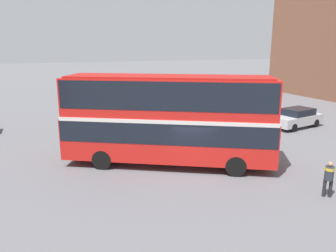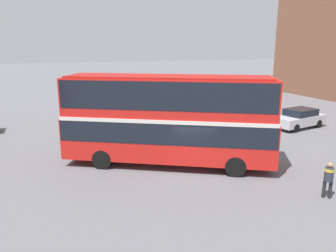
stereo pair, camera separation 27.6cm
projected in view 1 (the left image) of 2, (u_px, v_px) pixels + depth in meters
name	position (u px, v px, depth m)	size (l,w,h in m)	color
ground_plane	(192.00, 170.00, 17.42)	(240.00, 240.00, 0.00)	slate
double_decker_bus	(168.00, 115.00, 17.53)	(11.08, 7.83, 4.91)	red
pedestrian_foreground	(329.00, 175.00, 14.12)	(0.56, 0.56, 1.62)	#232328
parked_car_kerb_far	(296.00, 118.00, 26.37)	(4.82, 2.73, 1.53)	silver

